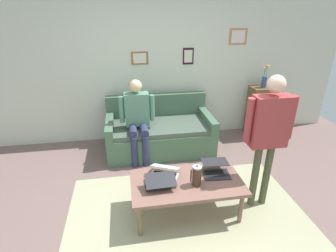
# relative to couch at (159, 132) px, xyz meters

# --- Properties ---
(ground_plane) EXTENTS (7.68, 7.68, 0.00)m
(ground_plane) POSITION_rel_couch_xyz_m (0.05, 1.63, -0.30)
(ground_plane) COLOR #755C57
(area_rug) EXTENTS (2.83, 1.93, 0.01)m
(area_rug) POSITION_rel_couch_xyz_m (-0.10, 1.71, -0.30)
(area_rug) COLOR tan
(area_rug) RESTS_ON ground_plane
(back_wall) EXTENTS (7.04, 0.11, 2.70)m
(back_wall) POSITION_rel_couch_xyz_m (0.05, -0.57, 1.05)
(back_wall) COLOR silver
(back_wall) RESTS_ON ground_plane
(couch) EXTENTS (1.75, 0.92, 0.88)m
(couch) POSITION_rel_couch_xyz_m (0.00, 0.00, 0.00)
(couch) COLOR #46674E
(couch) RESTS_ON ground_plane
(coffee_table) EXTENTS (1.29, 0.69, 0.44)m
(coffee_table) POSITION_rel_couch_xyz_m (-0.10, 1.61, 0.10)
(coffee_table) COLOR #835A4E
(coffee_table) RESTS_ON ground_plane
(laptop_left) EXTENTS (0.34, 0.35, 0.13)m
(laptop_left) POSITION_rel_couch_xyz_m (-0.48, 1.51, 0.19)
(laptop_left) COLOR #28282D
(laptop_left) RESTS_ON coffee_table
(laptop_center) EXTENTS (0.41, 0.37, 0.14)m
(laptop_center) POSITION_rel_couch_xyz_m (0.14, 1.46, 0.18)
(laptop_center) COLOR silver
(laptop_center) RESTS_ON coffee_table
(laptop_right) EXTENTS (0.34, 0.30, 0.15)m
(laptop_right) POSITION_rel_couch_xyz_m (0.22, 1.64, 0.18)
(laptop_right) COLOR #28282D
(laptop_right) RESTS_ON coffee_table
(french_press) EXTENTS (0.13, 0.11, 0.27)m
(french_press) POSITION_rel_couch_xyz_m (-0.19, 1.69, 0.26)
(french_press) COLOR #4C3323
(french_press) RESTS_ON coffee_table
(side_shelf) EXTENTS (0.42, 0.32, 0.95)m
(side_shelf) POSITION_rel_couch_xyz_m (-1.92, -0.23, 0.17)
(side_shelf) COLOR brown
(side_shelf) RESTS_ON ground_plane
(flower_vase) EXTENTS (0.09, 0.09, 0.41)m
(flower_vase) POSITION_rel_couch_xyz_m (-1.92, -0.23, 0.77)
(flower_vase) COLOR #364978
(flower_vase) RESTS_ON side_shelf
(person_standing) EXTENTS (0.58, 0.19, 1.65)m
(person_standing) POSITION_rel_couch_xyz_m (-1.01, 1.61, 0.75)
(person_standing) COLOR #4B5335
(person_standing) RESTS_ON ground_plane
(person_seated) EXTENTS (0.55, 0.51, 1.28)m
(person_seated) POSITION_rel_couch_xyz_m (0.37, 0.23, 0.42)
(person_seated) COLOR #2A3051
(person_seated) RESTS_ON ground_plane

